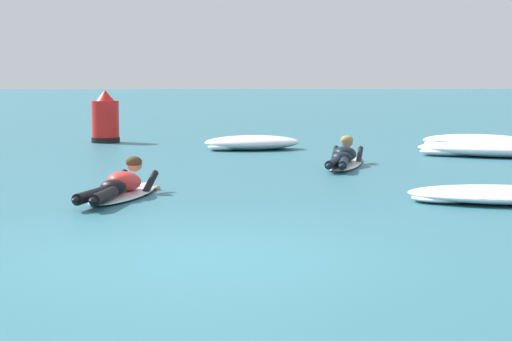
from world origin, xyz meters
TOP-DOWN VIEW (x-y plane):
  - ground_plane at (0.00, 10.00)m, footprint 120.00×120.00m
  - surfer_near at (-1.10, 3.70)m, footprint 1.01×2.50m
  - surfer_far at (2.24, 7.58)m, footprint 1.08×2.67m
  - whitewater_front at (5.52, 11.20)m, footprint 2.49×1.76m
  - whitewater_mid_left at (3.69, 3.17)m, footprint 2.54×1.66m
  - whitewater_mid_right at (0.78, 11.03)m, footprint 2.12×1.43m
  - whitewater_back at (5.44, 9.24)m, footprint 3.35×2.19m
  - channel_marker_buoy at (-2.46, 13.02)m, footprint 0.64×0.64m

SIDE VIEW (x-z plane):
  - ground_plane at x=0.00m, z-range 0.00..0.00m
  - whitewater_mid_left at x=3.69m, z-range -0.01..0.19m
  - surfer_far at x=2.24m, z-range -0.14..0.41m
  - whitewater_back at x=5.44m, z-range -0.01..0.28m
  - whitewater_mid_right at x=0.78m, z-range -0.01..0.28m
  - whitewater_front at x=5.52m, z-range -0.01..0.28m
  - surfer_near at x=-1.10m, z-range -0.13..0.41m
  - channel_marker_buoy at x=-2.46m, z-range -0.11..1.07m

